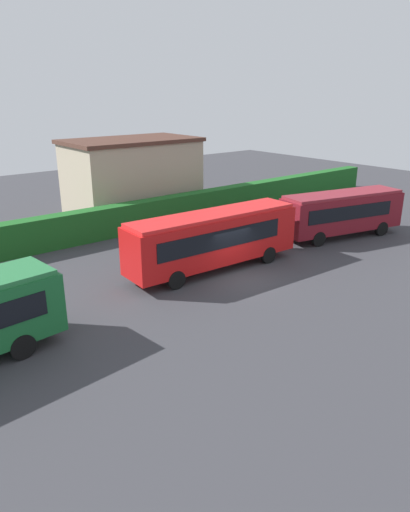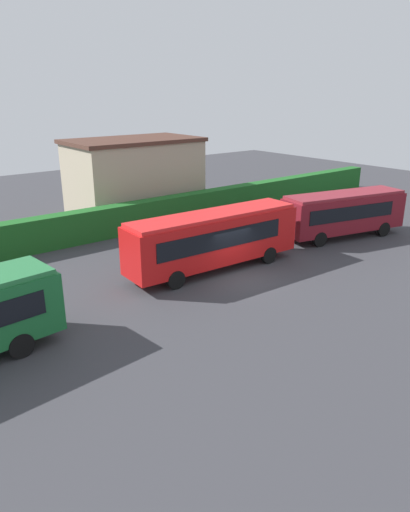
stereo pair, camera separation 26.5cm
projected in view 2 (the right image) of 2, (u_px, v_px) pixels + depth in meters
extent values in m
plane|color=#38383D|center=(238.00, 277.00, 25.72)|extent=(83.07, 83.07, 0.00)
cylinder|color=black|center=(21.00, 345.00, 17.86)|extent=(1.02, 0.38, 1.00)
cube|color=red|center=(214.00, 239.00, 26.23)|extent=(10.57, 2.80, 2.57)
cube|color=red|center=(214.00, 215.00, 25.77)|extent=(10.24, 2.60, 0.20)
cube|color=black|center=(197.00, 229.00, 26.87)|extent=(8.16, 0.41, 1.03)
cube|color=black|center=(223.00, 239.00, 25.06)|extent=(8.16, 0.41, 1.03)
cube|color=black|center=(282.00, 219.00, 29.04)|extent=(0.13, 1.91, 1.08)
cube|color=silver|center=(283.00, 206.00, 28.77)|extent=(0.10, 1.28, 0.28)
cylinder|color=black|center=(245.00, 246.00, 29.29)|extent=(1.01, 0.32, 1.00)
cylinder|color=black|center=(269.00, 255.00, 27.66)|extent=(1.01, 0.32, 1.00)
cylinder|color=black|center=(155.00, 268.00, 25.69)|extent=(1.01, 0.32, 1.00)
cylinder|color=black|center=(176.00, 280.00, 24.06)|extent=(1.01, 0.32, 1.00)
sphere|color=silver|center=(274.00, 236.00, 29.95)|extent=(0.22, 0.22, 0.22)
sphere|color=silver|center=(288.00, 241.00, 28.97)|extent=(0.22, 0.22, 0.22)
cube|color=maroon|center=(344.00, 213.00, 32.22)|extent=(9.24, 4.31, 2.35)
cube|color=maroon|center=(345.00, 194.00, 31.80)|extent=(8.93, 4.07, 0.20)
cube|color=black|center=(329.00, 206.00, 33.02)|extent=(6.80, 1.61, 0.94)
cube|color=black|center=(353.00, 213.00, 30.99)|extent=(6.80, 1.61, 0.94)
cube|color=black|center=(392.00, 202.00, 33.95)|extent=(0.48, 1.89, 0.99)
cube|color=silver|center=(394.00, 193.00, 33.71)|extent=(0.33, 1.27, 0.28)
cylinder|color=black|center=(361.00, 222.00, 34.67)|extent=(1.04, 0.50, 1.00)
cylinder|color=black|center=(383.00, 229.00, 32.83)|extent=(1.04, 0.50, 1.00)
cylinder|color=black|center=(300.00, 231.00, 32.42)|extent=(1.04, 0.50, 1.00)
cylinder|color=black|center=(320.00, 239.00, 30.59)|extent=(1.04, 0.50, 1.00)
sphere|color=silver|center=(384.00, 215.00, 34.87)|extent=(0.22, 0.22, 0.22)
sphere|color=silver|center=(398.00, 219.00, 33.77)|extent=(0.22, 0.22, 0.22)
cube|color=black|center=(156.00, 261.00, 26.91)|extent=(0.34, 0.28, 0.81)
cube|color=olive|center=(155.00, 249.00, 26.66)|extent=(0.51, 0.33, 0.71)
sphere|color=tan|center=(155.00, 241.00, 26.50)|extent=(0.22, 0.22, 0.22)
cube|color=olive|center=(179.00, 250.00, 28.85)|extent=(0.25, 0.30, 0.80)
cube|color=#334C8C|center=(178.00, 238.00, 28.60)|extent=(0.28, 0.46, 0.70)
sphere|color=brown|center=(178.00, 231.00, 28.45)|extent=(0.22, 0.22, 0.22)
cube|color=olive|center=(198.00, 241.00, 30.40)|extent=(0.36, 0.32, 0.88)
cube|color=silver|center=(198.00, 229.00, 30.12)|extent=(0.53, 0.40, 0.77)
sphere|color=#8C6647|center=(198.00, 221.00, 29.96)|extent=(0.24, 0.24, 0.24)
cube|color=#1B5B20|center=(133.00, 217.00, 33.64)|extent=(53.53, 1.15, 2.13)
cube|color=tan|center=(135.00, 179.00, 38.14)|extent=(9.99, 5.85, 5.77)
cube|color=#4C2D23|center=(133.00, 140.00, 37.13)|extent=(10.39, 6.09, 0.30)
cone|color=orange|center=(18.00, 264.00, 26.82)|extent=(0.36, 0.36, 0.60)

